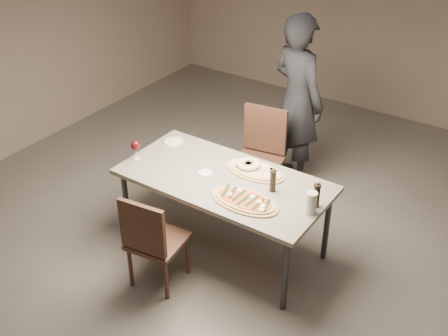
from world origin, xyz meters
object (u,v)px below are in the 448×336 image
Objects in this scene: pepper_mill_left at (273,181)px; chair_near at (152,238)px; carafe at (311,203)px; chair_far at (260,151)px; zucchini_pizza at (245,201)px; dining_table at (224,184)px; diner at (297,101)px; ham_pizza at (255,170)px; bread_basket at (248,165)px.

pepper_mill_left is 0.24× the size of chair_near.
carafe is 1.37m from chair_far.
chair_far is at bearing 137.25° from carafe.
chair_near is at bearing -157.85° from zucchini_pizza.
dining_table is 9.67× the size of carafe.
zucchini_pizza is 0.32× the size of diner.
chair_near is 0.92× the size of chair_far.
pepper_mill_left is at bearing 116.63° from chair_far.
chair_far is at bearing 130.72° from ham_pizza.
ham_pizza is 0.75m from chair_far.
chair_near is (-0.30, -0.97, -0.29)m from bread_basket.
diner is (0.10, 0.55, 0.36)m from chair_far.
carafe is 1.71m from diner.
dining_table is 0.90m from chair_far.
ham_pizza is at bearing 107.13° from chair_far.
dining_table is 3.06× the size of zucchini_pizza.
bread_basket is at bearing 159.88° from carafe.
zucchini_pizza is at bearing -110.86° from pepper_mill_left.
diner is (-0.49, 1.36, 0.06)m from pepper_mill_left.
bread_basket is at bearing 66.68° from dining_table.
ham_pizza is 0.72m from carafe.
carafe reaches higher than bread_basket.
pepper_mill_left reaches higher than carafe.
diner reaches higher than bread_basket.
bread_basket is at bearing 96.24° from zucchini_pizza.
bread_basket is (-0.07, -0.00, 0.03)m from ham_pizza.
ham_pizza is at bearing 121.70° from diner.
dining_table is 2.02× the size of chair_near.
diner reaches higher than chair_far.
zucchini_pizza is 3.16× the size of carafe.
ham_pizza is 1.22m from diner.
diner reaches higher than dining_table.
zucchini_pizza is at bearing 105.11° from chair_far.
chair_far is (-0.25, 0.64, -0.25)m from bread_basket.
carafe reaches higher than chair_near.
zucchini_pizza is 0.60× the size of chair_far.
pepper_mill_left reaches higher than zucchini_pizza.
zucchini_pizza is 0.53m from carafe.
bread_basket is 0.95× the size of pepper_mill_left.
dining_table is at bearing -113.32° from bread_basket.
ham_pizza is at bearing 88.90° from zucchini_pizza.
carafe is at bearing -20.12° from bread_basket.
bread_basket is 1.05m from chair_near.
ham_pizza is 2.61× the size of pepper_mill_left.
bread_basket is at bearing -164.72° from ham_pizza.
dining_table is at bearing 90.60° from chair_far.
bread_basket is at bearing 153.41° from pepper_mill_left.
carafe is (0.39, -0.10, -0.01)m from pepper_mill_left.
pepper_mill_left is (0.44, 0.06, 0.16)m from dining_table.
zucchini_pizza is (0.34, -0.20, 0.07)m from dining_table.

